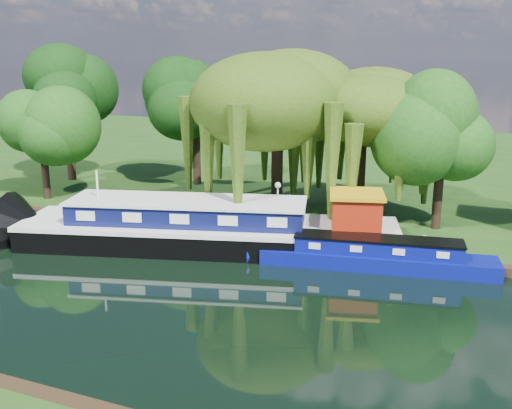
% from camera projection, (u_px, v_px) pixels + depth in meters
% --- Properties ---
extents(ground, '(120.00, 120.00, 0.00)m').
position_uv_depth(ground, '(181.00, 299.00, 24.22)').
color(ground, black).
extents(far_bank, '(120.00, 52.00, 0.45)m').
position_uv_depth(far_bank, '(357.00, 161.00, 54.62)').
color(far_bank, '#1A390F').
rests_on(far_bank, ground).
extents(dutch_barge, '(20.70, 9.71, 4.27)m').
position_uv_depth(dutch_barge, '(211.00, 228.00, 30.56)').
color(dutch_barge, black).
rests_on(dutch_barge, ground).
extents(narrowboat, '(11.47, 3.71, 1.65)m').
position_uv_depth(narrowboat, '(377.00, 256.00, 27.72)').
color(narrowboat, navy).
rests_on(narrowboat, ground).
extents(red_dinghy, '(4.26, 3.66, 0.74)m').
position_uv_depth(red_dinghy, '(103.00, 234.00, 33.16)').
color(red_dinghy, '#9D1F0B').
rests_on(red_dinghy, ground).
extents(willow_left, '(7.92, 7.92, 9.49)m').
position_uv_depth(willow_left, '(278.00, 103.00, 33.66)').
color(willow_left, black).
rests_on(willow_left, far_bank).
extents(willow_right, '(6.63, 6.63, 8.08)m').
position_uv_depth(willow_right, '(362.00, 120.00, 33.98)').
color(willow_right, black).
rests_on(willow_right, far_bank).
extents(tree_far_left, '(4.58, 4.58, 7.38)m').
position_uv_depth(tree_far_left, '(41.00, 125.00, 38.39)').
color(tree_far_left, black).
rests_on(tree_far_left, far_bank).
extents(tree_far_back, '(5.62, 5.62, 9.45)m').
position_uv_depth(tree_far_back, '(66.00, 96.00, 44.04)').
color(tree_far_back, black).
rests_on(tree_far_back, far_bank).
extents(tree_far_mid, '(5.34, 5.34, 8.74)m').
position_uv_depth(tree_far_mid, '(195.00, 105.00, 42.53)').
color(tree_far_mid, black).
rests_on(tree_far_mid, far_bank).
extents(tree_far_right, '(4.67, 4.67, 7.64)m').
position_uv_depth(tree_far_right, '(443.00, 137.00, 31.41)').
color(tree_far_right, black).
rests_on(tree_far_right, far_bank).
extents(lamppost, '(0.36, 0.36, 2.56)m').
position_uv_depth(lamppost, '(278.00, 192.00, 32.83)').
color(lamppost, silver).
rests_on(lamppost, far_bank).
extents(mooring_posts, '(19.16, 0.16, 1.00)m').
position_uv_depth(mooring_posts, '(248.00, 224.00, 31.69)').
color(mooring_posts, silver).
rests_on(mooring_posts, far_bank).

